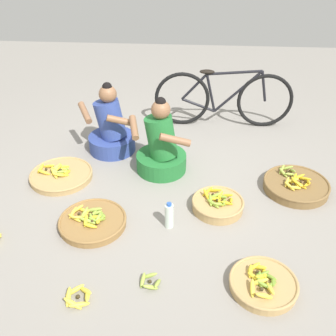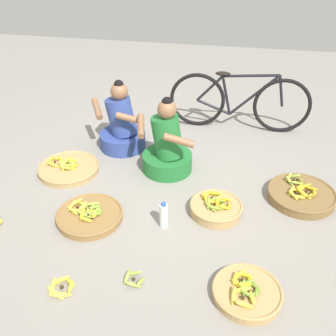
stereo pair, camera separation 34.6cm
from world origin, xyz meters
name	(u,v)px [view 1 (the left image)]	position (x,y,z in m)	size (l,w,h in m)	color
ground_plane	(169,186)	(0.00, 0.00, 0.00)	(10.00, 10.00, 0.00)	gray
vendor_woman_front	(161,148)	(-0.11, 0.30, 0.26)	(0.65, 0.52, 0.82)	#237233
vendor_woman_behind	(111,130)	(-0.70, 0.66, 0.26)	(0.69, 0.52, 0.81)	#334793
bicycle_leaning	(223,99)	(0.56, 1.39, 0.36)	(1.70, 0.08, 0.73)	black
banana_basket_front_right	(263,284)	(0.76, -1.19, 0.05)	(0.50, 0.50, 0.14)	tan
banana_basket_near_bicycle	(92,221)	(-0.62, -0.62, 0.04)	(0.59, 0.59, 0.13)	olive
banana_basket_front_left	(296,185)	(1.23, 0.04, 0.05)	(0.63, 0.63, 0.16)	brown
banana_basket_mid_left	(61,175)	(-1.11, 0.06, 0.04)	(0.63, 0.63, 0.13)	tan
banana_basket_back_right	(218,204)	(0.46, -0.32, 0.06)	(0.47, 0.47, 0.16)	tan
loose_bananas_mid_right	(150,281)	(-0.06, -1.22, 0.03)	(0.16, 0.16, 0.07)	#9EB747
loose_bananas_front_center	(78,297)	(-0.54, -1.39, 0.03)	(0.22, 0.22, 0.09)	yellow
water_bottle	(169,216)	(0.04, -0.58, 0.12)	(0.08, 0.08, 0.25)	silver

